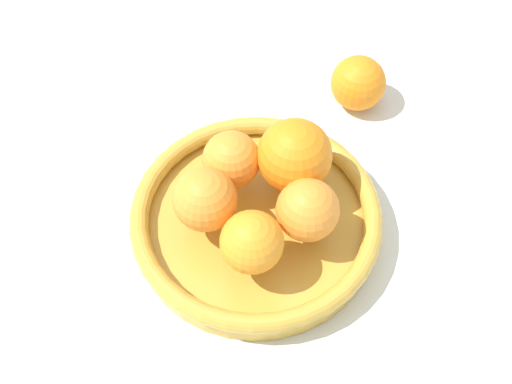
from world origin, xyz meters
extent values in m
plane|color=silver|center=(0.00, 0.00, 0.00)|extent=(4.00, 4.00, 0.00)
cylinder|color=gold|center=(0.00, 0.00, 0.01)|extent=(0.27, 0.27, 0.02)
torus|color=gold|center=(0.00, 0.00, 0.03)|extent=(0.28, 0.28, 0.02)
sphere|color=orange|center=(-0.05, 0.02, 0.08)|extent=(0.06, 0.06, 0.06)
sphere|color=orange|center=(-0.04, -0.04, 0.08)|extent=(0.07, 0.07, 0.07)
sphere|color=orange|center=(0.03, -0.05, 0.08)|extent=(0.07, 0.07, 0.07)
sphere|color=orange|center=(0.06, 0.01, 0.08)|extent=(0.07, 0.07, 0.07)
sphere|color=orange|center=(0.01, 0.06, 0.08)|extent=(0.08, 0.08, 0.08)
sphere|color=orange|center=(-0.01, 0.24, 0.04)|extent=(0.07, 0.07, 0.07)
camera|label=1|loc=(0.24, -0.35, 0.70)|focal=50.00mm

